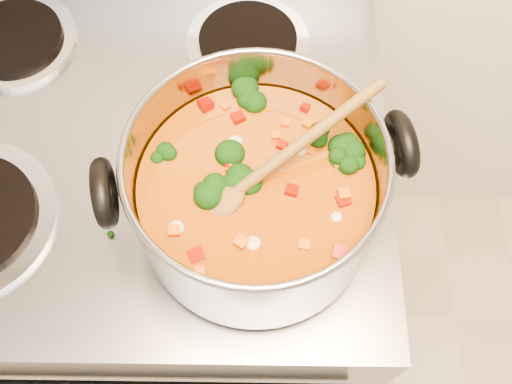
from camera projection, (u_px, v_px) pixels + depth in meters
electric_range at (166, 242)px, 1.20m from camera, size 0.74×0.67×1.08m
stockpot at (256, 193)px, 0.65m from camera, size 0.35×0.28×0.17m
wooden_spoon at (262, 173)px, 0.62m from camera, size 0.21×0.15×0.10m
cooktop_crumbs at (273, 167)px, 0.76m from camera, size 0.34×0.40×0.01m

